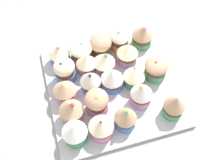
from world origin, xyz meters
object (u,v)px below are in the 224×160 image
(cupcake_3, at_px, (71,110))
(cupcake_15, at_px, (127,54))
(cupcake_0, at_px, (59,54))
(cupcake_8, at_px, (97,102))
(cupcake_4, at_px, (75,132))
(cupcake_1, at_px, (65,70))
(cupcake_10, at_px, (101,46))
(cupcake_18, at_px, (142,35))
(cupcake_9, at_px, (101,127))
(cupcake_12, at_px, (114,80))
(cupcake_16, at_px, (134,76))
(cupcake_7, at_px, (90,81))
(cupcake_19, at_px, (156,68))
(baking_tray, at_px, (112,87))
(cupcake_6, at_px, (86,64))
(cupcake_17, at_px, (141,94))
(cupcake_11, at_px, (104,62))
(cupcake_5, at_px, (81,51))
(cupcake_20, at_px, (174,106))
(cupcake_13, at_px, (125,117))
(cupcake_2, at_px, (64,89))
(cupcake_14, at_px, (120,40))

(cupcake_3, xyz_separation_m, cupcake_15, (-0.13, 0.19, -0.00))
(cupcake_0, distance_m, cupcake_8, 0.19)
(cupcake_4, xyz_separation_m, cupcake_8, (-0.06, 0.07, -0.00))
(cupcake_1, distance_m, cupcake_10, 0.13)
(cupcake_18, bearing_deg, cupcake_9, -38.11)
(cupcake_15, bearing_deg, cupcake_1, -87.78)
(cupcake_12, distance_m, cupcake_16, 0.06)
(cupcake_7, bearing_deg, cupcake_19, 88.96)
(cupcake_0, distance_m, cupcake_19, 0.28)
(cupcake_1, bearing_deg, baking_tray, 62.02)
(cupcake_6, xyz_separation_m, cupcake_17, (0.14, 0.11, 0.00))
(baking_tray, relative_size, cupcake_10, 4.95)
(cupcake_10, bearing_deg, cupcake_11, -5.78)
(baking_tray, xyz_separation_m, cupcake_1, (-0.06, -0.12, 0.04))
(cupcake_6, relative_size, cupcake_19, 1.02)
(cupcake_6, xyz_separation_m, cupcake_18, (-0.05, 0.19, 0.00))
(cupcake_7, height_order, cupcake_8, cupcake_7)
(cupcake_4, distance_m, cupcake_17, 0.20)
(cupcake_5, relative_size, cupcake_10, 0.96)
(cupcake_11, height_order, cupcake_20, cupcake_20)
(cupcake_5, xyz_separation_m, cupcake_13, (0.24, 0.06, 0.01))
(cupcake_19, bearing_deg, cupcake_3, -75.36)
(cupcake_8, xyz_separation_m, cupcake_16, (-0.05, 0.12, -0.01))
(cupcake_7, relative_size, cupcake_10, 1.12)
(baking_tray, height_order, cupcake_4, cupcake_4)
(cupcake_3, height_order, cupcake_6, cupcake_3)
(cupcake_4, bearing_deg, cupcake_0, 178.56)
(cupcake_18, xyz_separation_m, cupcake_19, (0.12, -0.00, -0.00))
(cupcake_4, relative_size, cupcake_5, 1.06)
(cupcake_0, bearing_deg, cupcake_9, 13.17)
(cupcake_2, relative_size, cupcake_7, 0.82)
(cupcake_8, height_order, cupcake_12, cupcake_8)
(cupcake_15, bearing_deg, cupcake_14, -174.88)
(cupcake_6, xyz_separation_m, cupcake_8, (0.13, -0.00, 0.00))
(cupcake_3, xyz_separation_m, cupcake_4, (0.06, -0.00, -0.00))
(cupcake_12, xyz_separation_m, cupcake_18, (-0.13, 0.13, 0.00))
(cupcake_13, distance_m, cupcake_19, 0.18)
(cupcake_11, xyz_separation_m, cupcake_13, (0.18, 0.01, 0.01))
(cupcake_0, xyz_separation_m, cupcake_19, (0.12, 0.25, -0.00))
(cupcake_12, distance_m, cupcake_19, 0.12)
(cupcake_15, xyz_separation_m, cupcake_18, (-0.05, 0.06, 0.00))
(cupcake_4, relative_size, cupcake_9, 0.98)
(baking_tray, relative_size, cupcake_14, 4.86)
(cupcake_10, xyz_separation_m, cupcake_19, (0.12, 0.13, -0.00))
(cupcake_12, distance_m, cupcake_15, 0.10)
(cupcake_9, xyz_separation_m, cupcake_12, (-0.12, 0.07, -0.00))
(cupcake_10, distance_m, cupcake_16, 0.14)
(cupcake_2, distance_m, cupcake_4, 0.13)
(cupcake_12, bearing_deg, cupcake_19, 93.54)
(cupcake_5, bearing_deg, cupcake_6, 4.92)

